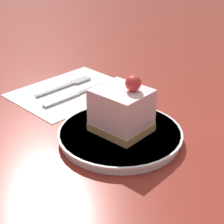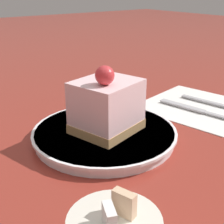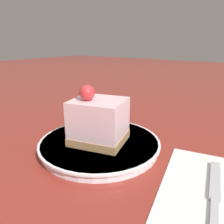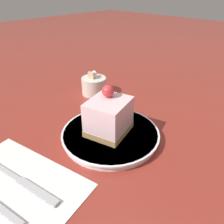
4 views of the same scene
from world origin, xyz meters
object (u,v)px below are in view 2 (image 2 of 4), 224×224
cake_slice (107,105)px  knife (196,110)px  fork (224,106)px  plate (105,134)px

cake_slice → knife: (-0.21, 0.01, -0.05)m
cake_slice → fork: cake_slice is taller
fork → plate: bearing=-18.2°
plate → cake_slice: size_ratio=2.02×
plate → fork: (-0.27, 0.03, -0.00)m
cake_slice → fork: 0.27m
cake_slice → fork: size_ratio=0.72×
fork → knife: size_ratio=0.82×
knife → cake_slice: bearing=-13.3°
knife → fork: bearing=149.4°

